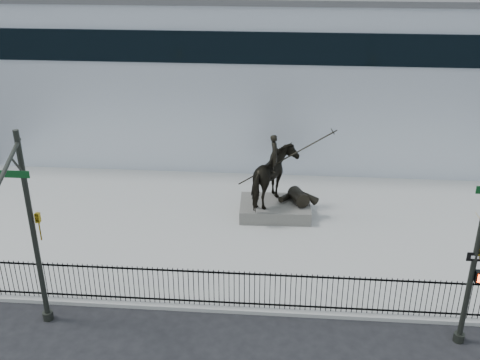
{
  "coord_description": "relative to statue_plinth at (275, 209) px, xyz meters",
  "views": [
    {
      "loc": [
        0.97,
        -15.04,
        12.59
      ],
      "look_at": [
        -0.74,
        6.0,
        2.95
      ],
      "focal_mm": 42.0,
      "sensor_mm": 36.0,
      "label": 1
    }
  ],
  "objects": [
    {
      "name": "traffic_signal_left",
      "position": [
        -7.47,
        -8.97,
        3.58
      ],
      "size": [
        1.52,
        4.84,
        7.0
      ],
      "color": "black",
      "rests_on": "ground"
    },
    {
      "name": "ground",
      "position": [
        -0.72,
        -8.35,
        -0.46
      ],
      "size": [
        120.0,
        120.0,
        0.0
      ],
      "primitive_type": "plane",
      "color": "black",
      "rests_on": "ground"
    },
    {
      "name": "picket_fence",
      "position": [
        -0.72,
        -7.1,
        0.45
      ],
      "size": [
        22.1,
        0.1,
        1.5
      ],
      "color": "black",
      "rests_on": "plaza"
    },
    {
      "name": "equestrian_statue",
      "position": [
        0.06,
        0.0,
        1.58
      ],
      "size": [
        4.17,
        2.65,
        3.53
      ],
      "rotation": [
        0.0,
        0.0,
        0.03
      ],
      "color": "black",
      "rests_on": "statue_plinth"
    },
    {
      "name": "building",
      "position": [
        -0.72,
        11.65,
        4.04
      ],
      "size": [
        44.0,
        14.0,
        9.0
      ],
      "primitive_type": "cube",
      "color": "silver",
      "rests_on": "ground"
    },
    {
      "name": "statue_plinth",
      "position": [
        0.0,
        0.0,
        0.0
      ],
      "size": [
        3.33,
        2.34,
        0.61
      ],
      "primitive_type": "cube",
      "rotation": [
        0.0,
        0.0,
        0.03
      ],
      "color": "#52514B",
      "rests_on": "plaza"
    },
    {
      "name": "plaza",
      "position": [
        -0.72,
        -1.35,
        -0.38
      ],
      "size": [
        30.0,
        12.0,
        0.15
      ],
      "primitive_type": "cube",
      "color": "#9C9C99",
      "rests_on": "ground"
    }
  ]
}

